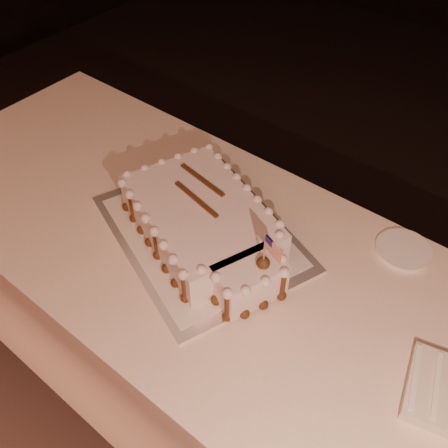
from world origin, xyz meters
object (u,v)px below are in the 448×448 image
Objects in this scene: banquet_table at (259,359)px; side_plate at (403,250)px; sheet_cake at (206,225)px; cake_board at (201,233)px.

side_plate is (0.22, 0.32, 0.38)m from banquet_table.
side_plate is (0.43, 0.30, -0.05)m from sheet_cake.
banquet_table is 0.48m from sheet_cake.
banquet_table is at bearing -4.67° from sheet_cake.
cake_board reaches higher than banquet_table.
sheet_cake is (0.03, -0.01, 0.06)m from cake_board.
sheet_cake is 3.78× the size of side_plate.
sheet_cake is 0.53m from side_plate.
cake_board is at bearing 159.17° from sheet_cake.
cake_board is at bearing 173.36° from banquet_table.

